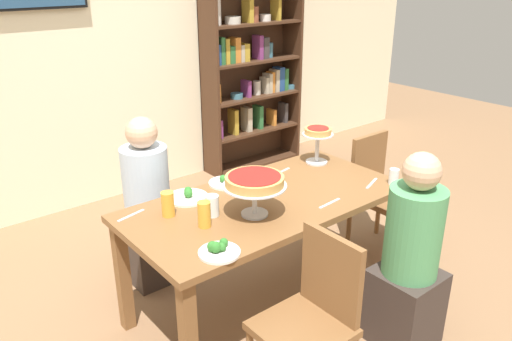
# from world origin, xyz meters

# --- Properties ---
(ground_plane) EXTENTS (12.00, 12.00, 0.00)m
(ground_plane) POSITION_xyz_m (0.00, 0.00, 0.00)
(ground_plane) COLOR #846042
(rear_partition) EXTENTS (8.00, 0.12, 2.80)m
(rear_partition) POSITION_xyz_m (0.00, 2.20, 1.40)
(rear_partition) COLOR beige
(rear_partition) RESTS_ON ground_plane
(dining_table) EXTENTS (1.68, 0.83, 0.74)m
(dining_table) POSITION_xyz_m (0.00, 0.00, 0.65)
(dining_table) COLOR brown
(dining_table) RESTS_ON ground_plane
(bookshelf) EXTENTS (1.14, 0.30, 2.21)m
(bookshelf) POSITION_xyz_m (1.48, 2.01, 1.14)
(bookshelf) COLOR #422819
(bookshelf) RESTS_ON ground_plane
(diner_near_right) EXTENTS (0.34, 0.34, 1.15)m
(diner_near_right) POSITION_xyz_m (0.40, -0.74, 0.49)
(diner_near_right) COLOR #382D28
(diner_near_right) RESTS_ON ground_plane
(diner_far_left) EXTENTS (0.34, 0.34, 1.15)m
(diner_far_left) POSITION_xyz_m (-0.41, 0.73, 0.49)
(diner_far_left) COLOR #382D28
(diner_far_left) RESTS_ON ground_plane
(chair_head_east) EXTENTS (0.40, 0.40, 0.87)m
(chair_head_east) POSITION_xyz_m (1.11, 0.03, 0.49)
(chair_head_east) COLOR brown
(chair_head_east) RESTS_ON ground_plane
(chair_near_left) EXTENTS (0.40, 0.40, 0.87)m
(chair_near_left) POSITION_xyz_m (-0.30, -0.70, 0.49)
(chair_near_left) COLOR brown
(chair_near_left) RESTS_ON ground_plane
(deep_dish_pizza_stand) EXTENTS (0.35, 0.35, 0.23)m
(deep_dish_pizza_stand) POSITION_xyz_m (-0.18, -0.11, 0.93)
(deep_dish_pizza_stand) COLOR silver
(deep_dish_pizza_stand) RESTS_ON dining_table
(personal_pizza_stand) EXTENTS (0.21, 0.21, 0.25)m
(personal_pizza_stand) POSITION_xyz_m (0.65, 0.23, 0.93)
(personal_pizza_stand) COLOR silver
(personal_pizza_stand) RESTS_ON dining_table
(salad_plate_near_diner) EXTENTS (0.22, 0.22, 0.06)m
(salad_plate_near_diner) POSITION_xyz_m (-0.06, 0.33, 0.75)
(salad_plate_near_diner) COLOR white
(salad_plate_near_diner) RESTS_ON dining_table
(salad_plate_far_diner) EXTENTS (0.25, 0.25, 0.06)m
(salad_plate_far_diner) POSITION_xyz_m (-0.36, 0.30, 0.75)
(salad_plate_far_diner) COLOR white
(salad_plate_far_diner) RESTS_ON dining_table
(salad_plate_spare) EXTENTS (0.20, 0.20, 0.07)m
(salad_plate_spare) POSITION_xyz_m (-0.57, -0.32, 0.76)
(salad_plate_spare) COLOR white
(salad_plate_spare) RESTS_ON dining_table
(beer_glass_amber_tall) EXTENTS (0.07, 0.07, 0.14)m
(beer_glass_amber_tall) POSITION_xyz_m (-0.55, 0.18, 0.81)
(beer_glass_amber_tall) COLOR gold
(beer_glass_amber_tall) RESTS_ON dining_table
(beer_glass_amber_short) EXTENTS (0.07, 0.07, 0.14)m
(beer_glass_amber_short) POSITION_xyz_m (-0.47, -0.05, 0.81)
(beer_glass_amber_short) COLOR gold
(beer_glass_amber_short) RESTS_ON dining_table
(water_glass_clear_near) EXTENTS (0.08, 0.08, 0.12)m
(water_glass_clear_near) POSITION_xyz_m (-0.37, 0.03, 0.80)
(water_glass_clear_near) COLOR white
(water_glass_clear_near) RESTS_ON dining_table
(water_glass_clear_far) EXTENTS (0.06, 0.06, 0.10)m
(water_glass_clear_far) POSITION_xyz_m (0.76, -0.33, 0.79)
(water_glass_clear_far) COLOR white
(water_glass_clear_far) RESTS_ON dining_table
(cutlery_fork_near) EXTENTS (0.17, 0.08, 0.00)m
(cutlery_fork_near) POSITION_xyz_m (0.66, -0.24, 0.74)
(cutlery_fork_near) COLOR silver
(cutlery_fork_near) RESTS_ON dining_table
(cutlery_knife_near) EXTENTS (0.18, 0.06, 0.00)m
(cutlery_knife_near) POSITION_xyz_m (-0.72, 0.31, 0.74)
(cutlery_knife_near) COLOR silver
(cutlery_knife_near) RESTS_ON dining_table
(cutlery_fork_far) EXTENTS (0.18, 0.05, 0.00)m
(cutlery_fork_far) POSITION_xyz_m (0.34, 0.26, 0.74)
(cutlery_fork_far) COLOR silver
(cutlery_fork_far) RESTS_ON dining_table
(cutlery_knife_far) EXTENTS (0.18, 0.03, 0.00)m
(cutlery_knife_far) POSITION_xyz_m (0.24, -0.28, 0.74)
(cutlery_knife_far) COLOR silver
(cutlery_knife_far) RESTS_ON dining_table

